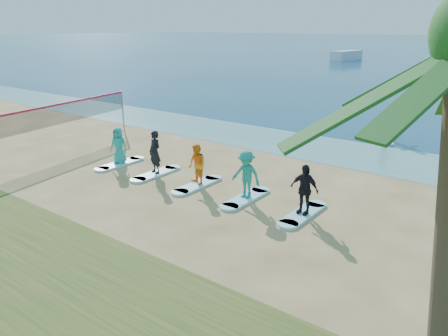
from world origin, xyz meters
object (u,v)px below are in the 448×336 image
Objects in this scene: student_0 at (119,145)px; student_4 at (304,189)px; paddleboarder at (387,123)px; surfboard_3 at (246,198)px; boat_offshore_a at (346,60)px; surfboard_4 at (303,214)px; paddleboard at (386,138)px; surfboard_0 at (120,164)px; student_1 at (155,152)px; student_2 at (197,165)px; volleyball_net at (66,113)px; surfboard_2 at (197,185)px; surfboard_1 at (156,174)px; student_3 at (246,174)px.

student_4 reaches higher than student_0.
paddleboarder is 12.58m from surfboard_3.
surfboard_4 is (26.34, -68.51, 0.04)m from boat_offshore_a.
paddleboard is 0.41× the size of boat_offshore_a.
surfboard_0 is 1.25× the size of student_4.
surfboard_3 is (4.81, 0.00, -0.99)m from student_1.
student_2 is at bearing 178.13° from paddleboarder.
surfboard_4 is at bearing 11.89° from student_1.
volleyball_net is 9.37m from student_2.
student_4 is at bearing 0.00° from surfboard_0.
surfboard_3 is 1.00× the size of surfboard_4.
student_1 reaches higher than surfboard_3.
student_0 reaches higher than surfboard_0.
student_4 is at bearing 0.00° from surfboard_2.
surfboard_0 is 1.00× the size of surfboard_3.
surfboard_0 is 4.81m from surfboard_2.
student_2 is (21.54, -68.51, 0.93)m from boat_offshore_a.
paddleboard is at bearing 55.74° from surfboard_0.
student_0 is (-8.50, -12.48, -0.04)m from paddleboarder.
student_0 is at bearing 160.34° from paddleboarder.
student_0 reaches higher than surfboard_2.
student_0 is at bearing 180.00° from surfboard_3.
student_1 is (19.13, -68.51, 1.03)m from boat_offshore_a.
student_0 is (4.50, -0.35, -0.96)m from volleyball_net.
paddleboarder is 13.92m from surfboard_1.
paddleboard is 1.64× the size of student_3.
surfboard_3 is at bearing -1.70° from volleyball_net.
paddleboarder is 15.13m from surfboard_0.
student_1 is 0.86× the size of surfboard_3.
surfboard_4 is at bearing -1.25° from student_3.
student_3 is (2.40, 0.00, 0.08)m from student_2.
surfboard_2 is 4.81m from surfboard_4.
surfboard_1 is at bearing 180.00° from surfboard_2.
student_0 is (-8.50, -12.48, 0.88)m from paddleboard.
student_4 reaches higher than surfboard_3.
surfboard_0 is 7.28m from student_3.
volleyball_net reaches higher than surfboard_1.
student_3 is (11.71, -0.35, -0.90)m from volleyball_net.
surfboard_0 is (4.50, -0.35, -1.86)m from volleyball_net.
surfboard_4 is (7.21, 0.00, -0.99)m from student_1.
surfboard_0 is 9.62m from surfboard_4.
paddleboard is 61.44m from boat_offshore_a.
student_1 reaches higher than paddleboarder.
surfboard_0 is 1.20× the size of student_3.
surfboard_1 is at bearing -162.84° from student_2.
surfboard_3 is at bearing -61.75° from boat_offshore_a.
surfboard_0 is at bearing 180.00° from surfboard_2.
student_2 is (-3.69, -12.48, 0.87)m from paddleboard.
student_4 is at bearing 0.00° from surfboard_1.
student_2 is 4.89m from surfboard_4.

